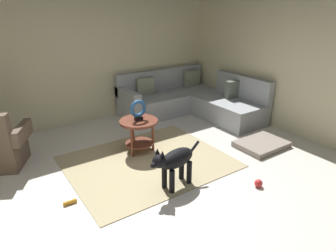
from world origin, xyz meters
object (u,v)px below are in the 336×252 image
at_px(sectional_couch, 190,101).
at_px(dog_toy_rope, 70,202).
at_px(dog_bed_mat, 261,144).
at_px(dog, 175,161).
at_px(side_table, 139,127).
at_px(torus_sculpture, 138,110).
at_px(dog_toy_ball, 258,183).

bearing_deg(sectional_couch, dog_toy_rope, -151.86).
height_order(dog_bed_mat, dog_toy_rope, dog_bed_mat).
distance_m(sectional_couch, dog_toy_rope, 3.56).
bearing_deg(dog_toy_rope, dog, -18.09).
bearing_deg(side_table, sectional_couch, 27.95).
relative_size(torus_sculpture, dog, 0.39).
bearing_deg(dog, dog_bed_mat, -94.82).
xyz_separation_m(torus_sculpture, dog_toy_rope, (-1.36, -0.73, -0.69)).
height_order(side_table, dog, dog).
height_order(torus_sculpture, dog_toy_ball, torus_sculpture).
xyz_separation_m(sectional_couch, dog, (-1.89, -2.08, 0.09)).
relative_size(dog, dog_toy_rope, 5.43).
height_order(sectional_couch, torus_sculpture, sectional_couch).
bearing_deg(dog_toy_ball, dog_toy_rope, 154.55).
distance_m(sectional_couch, dog_toy_ball, 2.88).
relative_size(torus_sculpture, dog_toy_rope, 2.09).
distance_m(dog, dog_toy_ball, 1.14).
relative_size(torus_sculpture, dog_bed_mat, 0.41).
bearing_deg(side_table, dog_bed_mat, -29.50).
xyz_separation_m(dog_toy_ball, dog_toy_rope, (-2.14, 1.02, -0.03)).
xyz_separation_m(torus_sculpture, dog_toy_ball, (0.78, -1.75, -0.66)).
bearing_deg(dog_bed_mat, dog_toy_rope, 175.19).
xyz_separation_m(dog, dog_toy_rope, (-1.24, 0.40, -0.35)).
xyz_separation_m(sectional_couch, dog_toy_rope, (-3.13, -1.67, -0.27)).
distance_m(side_table, dog_toy_rope, 1.59).
height_order(dog, dog_toy_ball, dog).
bearing_deg(sectional_couch, side_table, -152.05).
height_order(sectional_couch, dog_bed_mat, sectional_couch).
bearing_deg(side_table, torus_sculpture, -82.87).
xyz_separation_m(dog_bed_mat, dog_toy_rope, (-3.11, 0.26, -0.02)).
distance_m(dog_bed_mat, dog, 1.91).
distance_m(torus_sculpture, dog_toy_rope, 1.69).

